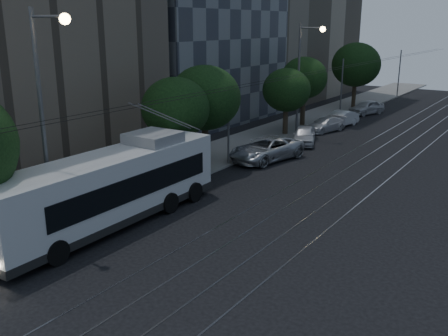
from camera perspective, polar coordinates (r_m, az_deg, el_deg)
name	(u,v)px	position (r m, az deg, el deg)	size (l,w,h in m)	color
ground	(203,231)	(23.40, -2.36, -7.18)	(120.00, 120.00, 0.00)	black
sidewalk	(271,134)	(43.40, 5.45, 3.87)	(5.00, 90.00, 0.15)	gray
tram_rails	(387,151)	(39.71, 18.17, 1.87)	(4.52, 90.00, 0.02)	gray
overhead_wires	(300,97)	(41.66, 8.64, 8.00)	(2.23, 90.00, 6.00)	black
trolleybus	(111,188)	(24.14, -12.75, -2.22)	(2.94, 13.29, 5.63)	silver
pickup_silver	(266,149)	(35.11, 4.87, 2.18)	(2.70, 5.87, 1.63)	#B8BBC0
car_white_a	(304,135)	(40.33, 9.15, 3.71)	(1.68, 4.16, 1.42)	silver
car_white_b	(325,124)	(45.46, 11.47, 4.90)	(1.77, 4.36, 1.27)	silver
car_white_c	(340,119)	(48.05, 13.13, 5.50)	(1.51, 4.32, 1.42)	silver
car_white_d	(366,107)	(55.25, 15.96, 6.69)	(1.77, 4.40, 1.50)	#BABABF
tree_1	(176,109)	(30.63, -5.56, 6.78)	(4.19, 4.19, 6.22)	black
tree_2	(205,98)	(32.92, -2.21, 7.99)	(4.73, 4.73, 6.74)	black
tree_3	(286,90)	(42.80, 7.15, 8.82)	(4.06, 4.06, 5.72)	black
tree_4	(304,78)	(46.88, 9.15, 10.11)	(4.24, 4.24, 6.41)	black
tree_5	(356,65)	(58.39, 14.86, 11.34)	(5.38, 5.38, 7.31)	black
streetlamp_near	(46,103)	(22.81, -19.63, 6.98)	(2.41, 0.44, 9.95)	#5B5B5D
streetlamp_far	(303,69)	(42.80, 9.04, 11.12)	(2.27, 0.44, 9.30)	#5B5B5D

